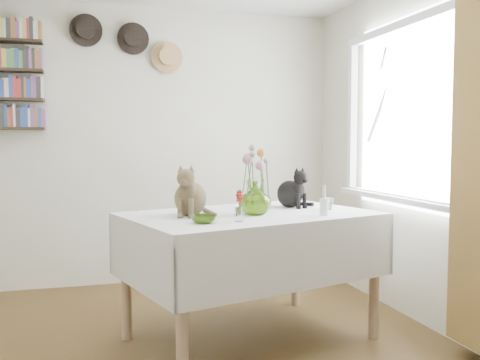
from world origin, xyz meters
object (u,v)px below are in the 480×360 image
object	(u,v)px
dining_table	(251,244)
tabby_cat	(190,189)
black_cat	(290,187)
flower_vase	(255,198)

from	to	relation	value
dining_table	tabby_cat	world-z (taller)	tabby_cat
dining_table	black_cat	bearing A→B (deg)	32.93
dining_table	black_cat	world-z (taller)	black_cat
tabby_cat	flower_vase	xyz separation A→B (m)	(0.40, -0.08, -0.06)
dining_table	black_cat	distance (m)	0.55
flower_vase	tabby_cat	bearing A→B (deg)	169.15
tabby_cat	flower_vase	size ratio (longest dim) A/B	1.55
tabby_cat	flower_vase	bearing A→B (deg)	12.49
black_cat	flower_vase	distance (m)	0.47
tabby_cat	flower_vase	distance (m)	0.41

